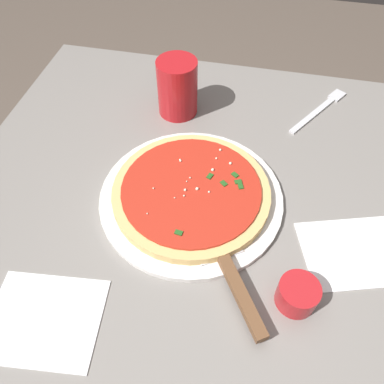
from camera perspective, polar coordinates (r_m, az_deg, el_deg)
ground_plane at (r=1.35m, az=0.13°, el=-20.21°), size 5.00×5.00×0.00m
restaurant_table at (r=0.81m, az=0.20°, el=-6.86°), size 0.84×0.79×0.75m
serving_plate at (r=0.66m, az=-0.00°, el=-0.80°), size 0.31×0.31×0.01m
pizza at (r=0.65m, az=0.00°, el=0.01°), size 0.27×0.27×0.02m
pizza_server at (r=0.58m, az=5.61°, el=-11.73°), size 0.16×0.21×0.01m
cup_tall_drink at (r=0.79m, az=-2.18°, el=15.24°), size 0.08×0.08×0.12m
cup_small_sauce at (r=0.57m, az=15.40°, el=-14.45°), size 0.06×0.06×0.04m
napkin_folded_right at (r=0.66m, az=22.88°, el=-8.24°), size 0.19×0.16×0.00m
napkin_loose_left at (r=0.60m, az=-21.10°, el=-17.22°), size 0.17×0.15×0.00m
fork at (r=0.87m, az=18.60°, el=11.68°), size 0.12×0.17×0.00m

